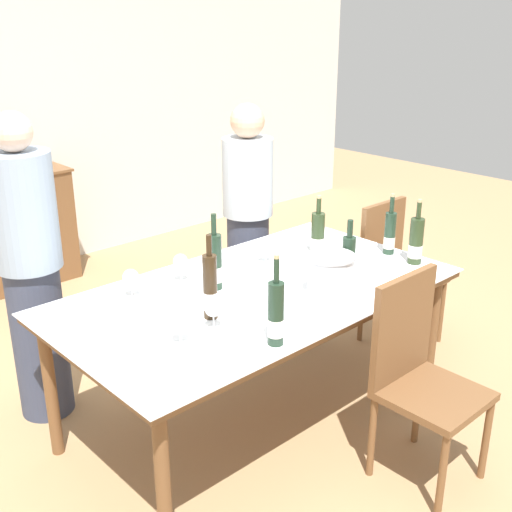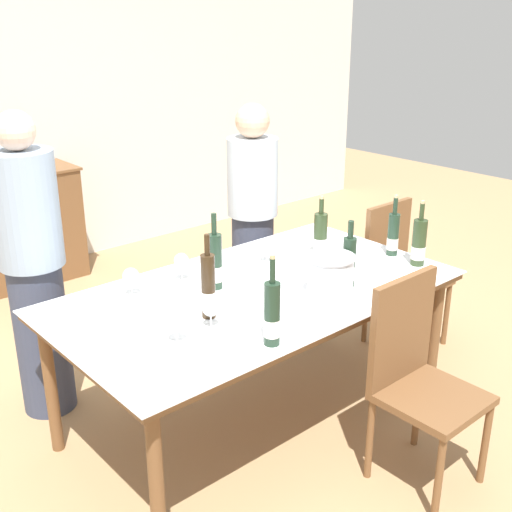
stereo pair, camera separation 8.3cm
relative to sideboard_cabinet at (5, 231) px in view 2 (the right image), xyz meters
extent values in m
plane|color=#A37F56|center=(0.28, -2.67, -0.46)|extent=(12.00, 12.00, 0.00)
cube|color=silver|center=(0.28, 0.29, 0.94)|extent=(8.00, 0.10, 2.80)
cube|color=brown|center=(0.00, 0.00, -0.01)|extent=(1.15, 0.44, 0.89)
cylinder|color=brown|center=(-0.64, -3.13, -0.10)|extent=(0.06, 0.06, 0.72)
cylinder|color=brown|center=(1.19, -3.13, -0.10)|extent=(0.06, 0.06, 0.72)
cylinder|color=brown|center=(-0.64, -2.20, -0.10)|extent=(0.06, 0.06, 0.72)
cylinder|color=brown|center=(1.19, -2.20, -0.10)|extent=(0.06, 0.06, 0.72)
cube|color=brown|center=(0.28, -2.67, 0.28)|extent=(1.99, 1.09, 0.04)
cube|color=white|center=(0.28, -2.67, 0.30)|extent=(2.02, 1.12, 0.01)
cylinder|color=silver|center=(0.50, -2.96, 0.41)|extent=(0.22, 0.22, 0.21)
cylinder|color=silver|center=(0.50, -2.96, 0.51)|extent=(0.23, 0.23, 0.01)
cylinder|color=#1E3323|center=(-0.04, -3.13, 0.44)|extent=(0.07, 0.07, 0.28)
cylinder|color=white|center=(-0.04, -3.13, 0.38)|extent=(0.07, 0.07, 0.08)
cylinder|color=#1E3323|center=(-0.04, -3.13, 0.63)|extent=(0.02, 0.02, 0.11)
cylinder|color=tan|center=(-0.04, -3.13, 0.69)|extent=(0.02, 0.02, 0.02)
cylinder|color=#1E3323|center=(0.14, -2.51, 0.45)|extent=(0.07, 0.07, 0.28)
cylinder|color=white|center=(0.14, -2.51, 0.38)|extent=(0.07, 0.07, 0.08)
cylinder|color=#1E3323|center=(0.14, -2.51, 0.64)|extent=(0.03, 0.03, 0.11)
cylinder|color=#28381E|center=(1.17, -2.99, 0.43)|extent=(0.08, 0.08, 0.25)
cylinder|color=silver|center=(1.17, -2.99, 0.38)|extent=(0.08, 0.08, 0.07)
cylinder|color=#28381E|center=(1.17, -2.99, 0.61)|extent=(0.03, 0.03, 0.09)
cylinder|color=tan|center=(1.17, -2.99, 0.66)|extent=(0.02, 0.02, 0.02)
cylinder|color=#1E3323|center=(1.19, -2.80, 0.43)|extent=(0.06, 0.06, 0.24)
cylinder|color=silver|center=(1.19, -2.80, 0.37)|extent=(0.06, 0.06, 0.07)
cylinder|color=#1E3323|center=(1.19, -2.80, 0.59)|extent=(0.03, 0.03, 0.09)
cylinder|color=tan|center=(1.19, -2.80, 0.65)|extent=(0.02, 0.02, 0.02)
cylinder|color=#28381E|center=(0.87, -2.54, 0.43)|extent=(0.08, 0.08, 0.25)
cylinder|color=silver|center=(0.87, -2.54, 0.37)|extent=(0.08, 0.08, 0.07)
cylinder|color=#28381E|center=(0.87, -2.54, 0.59)|extent=(0.03, 0.03, 0.09)
cylinder|color=tan|center=(0.87, -2.54, 0.64)|extent=(0.02, 0.02, 0.02)
cylinder|color=#332314|center=(-0.08, -2.76, 0.45)|extent=(0.06, 0.06, 0.30)
cylinder|color=silver|center=(-0.08, -2.76, 0.39)|extent=(0.07, 0.07, 0.08)
cylinder|color=#332314|center=(-0.08, -2.76, 0.65)|extent=(0.02, 0.02, 0.10)
cylinder|color=#1E3323|center=(0.66, -2.93, 0.43)|extent=(0.07, 0.07, 0.25)
cylinder|color=silver|center=(0.66, -2.93, 0.38)|extent=(0.07, 0.07, 0.07)
cylinder|color=#1E3323|center=(0.66, -2.93, 0.60)|extent=(0.03, 0.03, 0.09)
cylinder|color=white|center=(-0.23, -2.33, 0.31)|extent=(0.07, 0.07, 0.00)
cylinder|color=white|center=(-0.23, -2.33, 0.35)|extent=(0.01, 0.01, 0.07)
sphere|color=white|center=(-0.23, -2.33, 0.41)|extent=(0.08, 0.08, 0.08)
cylinder|color=white|center=(-0.14, -2.85, 0.31)|extent=(0.08, 0.08, 0.00)
cylinder|color=white|center=(-0.14, -2.85, 0.34)|extent=(0.01, 0.01, 0.06)
sphere|color=white|center=(-0.14, -2.85, 0.40)|extent=(0.08, 0.08, 0.08)
cylinder|color=white|center=(0.06, -2.34, 0.31)|extent=(0.07, 0.07, 0.00)
cylinder|color=white|center=(0.06, -2.34, 0.35)|extent=(0.01, 0.01, 0.08)
sphere|color=white|center=(0.06, -2.34, 0.42)|extent=(0.08, 0.08, 0.08)
cylinder|color=white|center=(0.57, -2.43, 0.31)|extent=(0.08, 0.08, 0.00)
cylinder|color=white|center=(0.57, -2.43, 0.34)|extent=(0.01, 0.01, 0.07)
sphere|color=white|center=(0.57, -2.43, 0.40)|extent=(0.07, 0.07, 0.07)
cylinder|color=white|center=(-0.33, -2.87, 0.31)|extent=(0.07, 0.07, 0.00)
cylinder|color=white|center=(-0.33, -2.87, 0.35)|extent=(0.01, 0.01, 0.08)
sphere|color=white|center=(-0.33, -2.87, 0.42)|extent=(0.08, 0.08, 0.08)
cylinder|color=brown|center=(1.40, -2.85, -0.24)|extent=(0.03, 0.03, 0.43)
cylinder|color=brown|center=(1.77, -2.85, -0.24)|extent=(0.03, 0.03, 0.43)
cylinder|color=brown|center=(1.40, -2.48, -0.24)|extent=(0.03, 0.03, 0.43)
cylinder|color=brown|center=(1.77, -2.48, -0.24)|extent=(0.03, 0.03, 0.43)
cube|color=brown|center=(1.58, -2.67, -0.01)|extent=(0.42, 0.42, 0.04)
cube|color=brown|center=(1.58, -2.48, 0.24)|extent=(0.42, 0.04, 0.45)
cylinder|color=brown|center=(0.37, -3.73, -0.24)|extent=(0.03, 0.03, 0.42)
cylinder|color=brown|center=(0.74, -3.73, -0.24)|extent=(0.03, 0.03, 0.42)
cylinder|color=brown|center=(0.37, -3.36, -0.24)|extent=(0.03, 0.03, 0.42)
cylinder|color=brown|center=(0.74, -3.36, -0.24)|extent=(0.03, 0.03, 0.42)
cube|color=brown|center=(0.56, -3.54, -0.01)|extent=(0.42, 0.42, 0.04)
cube|color=brown|center=(0.56, -3.35, 0.26)|extent=(0.42, 0.04, 0.51)
cylinder|color=#383F56|center=(-0.50, -1.82, -0.03)|extent=(0.28, 0.28, 0.85)
cylinder|color=#8C9EB2|center=(-0.50, -1.82, 0.68)|extent=(0.33, 0.33, 0.59)
sphere|color=beige|center=(-0.50, -1.82, 1.07)|extent=(0.19, 0.19, 0.19)
cylinder|color=#383F56|center=(1.00, -1.80, -0.05)|extent=(0.28, 0.28, 0.81)
cylinder|color=silver|center=(1.00, -1.80, 0.60)|extent=(0.33, 0.33, 0.50)
sphere|color=#DBAD89|center=(1.00, -1.80, 0.96)|extent=(0.22, 0.22, 0.22)
camera|label=1|loc=(-1.71, -4.81, 1.60)|focal=45.00mm
camera|label=2|loc=(-1.65, -4.87, 1.60)|focal=45.00mm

